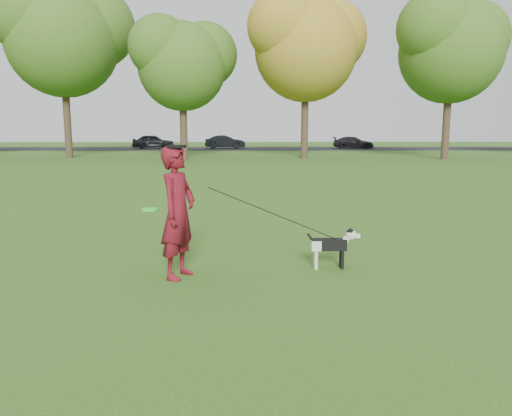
{
  "coord_description": "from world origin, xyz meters",
  "views": [
    {
      "loc": [
        0.06,
        -7.37,
        2.19
      ],
      "look_at": [
        0.21,
        0.08,
        0.95
      ],
      "focal_mm": 35.0,
      "sensor_mm": 36.0,
      "label": 1
    }
  ],
  "objects_px": {
    "dog": "(333,244)",
    "car_mid": "(225,142)",
    "car_left": "(153,142)",
    "car_right": "(353,143)",
    "man": "(178,213)"
  },
  "relations": [
    {
      "from": "man",
      "to": "car_mid",
      "type": "height_order",
      "value": "man"
    },
    {
      "from": "man",
      "to": "car_left",
      "type": "height_order",
      "value": "man"
    },
    {
      "from": "car_mid",
      "to": "man",
      "type": "bearing_deg",
      "value": -179.15
    },
    {
      "from": "man",
      "to": "car_right",
      "type": "xyz_separation_m",
      "value": [
        11.14,
        40.32,
        -0.38
      ]
    },
    {
      "from": "man",
      "to": "dog",
      "type": "bearing_deg",
      "value": -59.22
    },
    {
      "from": "man",
      "to": "car_mid",
      "type": "bearing_deg",
      "value": 22.22
    },
    {
      "from": "dog",
      "to": "car_left",
      "type": "height_order",
      "value": "car_left"
    },
    {
      "from": "dog",
      "to": "car_left",
      "type": "xyz_separation_m",
      "value": [
        -10.06,
        39.92,
        0.29
      ]
    },
    {
      "from": "car_left",
      "to": "dog",
      "type": "bearing_deg",
      "value": -173.56
    },
    {
      "from": "dog",
      "to": "car_mid",
      "type": "relative_size",
      "value": 0.22
    },
    {
      "from": "car_left",
      "to": "car_mid",
      "type": "height_order",
      "value": "car_left"
    },
    {
      "from": "car_right",
      "to": "car_mid",
      "type": "bearing_deg",
      "value": 96.07
    },
    {
      "from": "car_mid",
      "to": "dog",
      "type": "bearing_deg",
      "value": -175.82
    },
    {
      "from": "car_left",
      "to": "car_right",
      "type": "bearing_deg",
      "value": -97.7
    },
    {
      "from": "dog",
      "to": "car_mid",
      "type": "distance_m",
      "value": 40.05
    }
  ]
}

